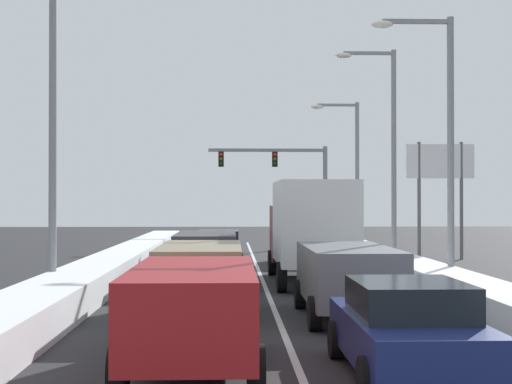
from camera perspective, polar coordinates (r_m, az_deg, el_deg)
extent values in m
plane|color=#28282B|center=(22.59, 0.93, -7.62)|extent=(120.00, 120.00, 0.00)
cube|color=silver|center=(26.97, 0.47, -6.48)|extent=(0.14, 48.60, 0.01)
cube|color=white|center=(27.67, 11.56, -5.66)|extent=(1.64, 48.60, 0.64)
cube|color=white|center=(27.24, -10.80, -5.59)|extent=(1.69, 48.60, 0.79)
cube|color=navy|center=(12.37, 11.04, -10.45)|extent=(1.82, 4.50, 0.70)
cube|color=black|center=(12.13, 11.19, -7.75)|extent=(1.64, 2.20, 0.55)
cube|color=red|center=(10.09, 9.98, -12.00)|extent=(0.24, 0.08, 0.14)
cube|color=red|center=(10.45, 17.58, -11.58)|extent=(0.24, 0.08, 0.14)
cylinder|color=black|center=(13.76, 5.89, -10.72)|extent=(0.22, 0.66, 0.66)
cylinder|color=black|center=(14.11, 13.19, -10.46)|extent=(0.22, 0.66, 0.66)
cylinder|color=black|center=(10.76, 8.19, -13.57)|extent=(0.22, 0.66, 0.66)
cylinder|color=black|center=(11.20, 17.43, -13.03)|extent=(0.22, 0.66, 0.66)
cube|color=slate|center=(18.25, 6.74, -5.98)|extent=(1.95, 4.90, 1.25)
cube|color=black|center=(15.85, 8.06, -5.78)|extent=(1.56, 0.06, 0.55)
cube|color=red|center=(15.78, 5.24, -7.18)|extent=(0.20, 0.08, 0.28)
cube|color=red|center=(16.05, 10.82, -7.06)|extent=(0.20, 0.08, 0.28)
cylinder|color=black|center=(19.88, 3.26, -7.50)|extent=(0.25, 0.74, 0.74)
cylinder|color=black|center=(20.14, 8.72, -7.40)|extent=(0.25, 0.74, 0.74)
cylinder|color=black|center=(16.53, 4.33, -8.89)|extent=(0.25, 0.74, 0.74)
cylinder|color=black|center=(16.84, 10.88, -8.73)|extent=(0.25, 0.74, 0.74)
cube|color=maroon|center=(28.38, 3.49, -3.04)|extent=(2.35, 2.20, 2.00)
cube|color=silver|center=(24.79, 4.26, -2.22)|extent=(2.35, 5.00, 2.60)
cylinder|color=black|center=(28.67, 1.18, -5.22)|extent=(0.28, 0.92, 0.92)
cylinder|color=black|center=(28.87, 5.66, -5.18)|extent=(0.28, 0.92, 0.92)
cylinder|color=black|center=(23.30, 1.90, -6.27)|extent=(0.28, 0.92, 0.92)
cylinder|color=black|center=(23.55, 7.40, -6.20)|extent=(0.28, 0.92, 0.92)
cube|color=#B7BABF|center=(33.93, 3.26, -4.22)|extent=(1.82, 4.50, 0.70)
cube|color=black|center=(33.75, 3.28, -3.21)|extent=(1.64, 2.20, 0.55)
cube|color=red|center=(31.67, 2.37, -4.26)|extent=(0.24, 0.08, 0.14)
cube|color=red|center=(31.81, 4.86, -4.24)|extent=(0.24, 0.08, 0.14)
cylinder|color=black|center=(35.42, 1.60, -4.56)|extent=(0.22, 0.66, 0.66)
cylinder|color=black|center=(35.57, 4.47, -4.54)|extent=(0.22, 0.66, 0.66)
cylinder|color=black|center=(32.34, 1.93, -4.93)|extent=(0.22, 0.66, 0.66)
cylinder|color=black|center=(32.50, 5.07, -4.91)|extent=(0.22, 0.66, 0.66)
cube|color=maroon|center=(12.64, -4.63, -8.35)|extent=(1.95, 4.90, 1.25)
cube|color=black|center=(10.21, -5.29, -8.63)|extent=(1.56, 0.06, 0.55)
cube|color=red|center=(10.36, -9.67, -10.61)|extent=(0.20, 0.08, 0.28)
cube|color=red|center=(10.27, -0.86, -10.71)|extent=(0.20, 0.08, 0.28)
cylinder|color=black|center=(14.49, -8.14, -10.05)|extent=(0.25, 0.74, 0.74)
cylinder|color=black|center=(14.41, -0.45, -10.11)|extent=(0.25, 0.74, 0.74)
cylinder|color=black|center=(11.17, -10.09, -12.88)|extent=(0.25, 0.74, 0.74)
cylinder|color=black|center=(11.07, 0.00, -13.00)|extent=(0.25, 0.74, 0.74)
cube|color=#937F60|center=(18.80, -4.12, -5.82)|extent=(1.95, 4.90, 1.25)
cube|color=black|center=(16.37, -4.46, -5.62)|extent=(1.56, 0.06, 0.55)
cube|color=red|center=(16.47, -7.19, -6.90)|extent=(0.20, 0.08, 0.28)
cube|color=red|center=(16.40, -1.71, -6.93)|extent=(0.20, 0.08, 0.28)
cylinder|color=black|center=(20.61, -6.61, -7.25)|extent=(0.25, 0.74, 0.74)
cylinder|color=black|center=(20.54, -1.26, -7.28)|extent=(0.25, 0.74, 0.74)
cylinder|color=black|center=(17.25, -7.56, -8.54)|extent=(0.25, 0.74, 0.74)
cylinder|color=black|center=(17.17, -1.13, -8.58)|extent=(0.25, 0.74, 0.74)
cube|color=#38383D|center=(25.79, -3.69, -4.42)|extent=(1.95, 4.90, 1.25)
cube|color=black|center=(23.37, -3.87, -4.14)|extent=(1.56, 0.06, 0.55)
cube|color=red|center=(23.44, -5.79, -5.04)|extent=(0.20, 0.08, 0.28)
cube|color=red|center=(23.39, -1.95, -5.06)|extent=(0.20, 0.08, 0.28)
cylinder|color=black|center=(27.58, -5.57, -5.58)|extent=(0.25, 0.74, 0.74)
cylinder|color=black|center=(27.52, -1.58, -5.60)|extent=(0.25, 0.74, 0.74)
cylinder|color=black|center=(24.20, -6.09, -6.27)|extent=(0.25, 0.74, 0.74)
cylinder|color=black|center=(24.14, -1.54, -6.29)|extent=(0.25, 0.74, 0.74)
cube|color=silver|center=(32.52, -2.77, -4.38)|extent=(1.82, 4.50, 0.70)
cube|color=black|center=(32.33, -2.77, -3.32)|extent=(1.64, 2.20, 0.55)
cube|color=red|center=(30.33, -4.15, -4.42)|extent=(0.24, 0.08, 0.14)
cube|color=red|center=(30.31, -1.52, -4.42)|extent=(0.24, 0.08, 0.14)
cylinder|color=black|center=(34.11, -4.23, -4.71)|extent=(0.22, 0.66, 0.66)
cylinder|color=black|center=(34.08, -1.23, -4.71)|extent=(0.22, 0.66, 0.66)
cylinder|color=black|center=(31.02, -4.47, -5.11)|extent=(0.22, 0.66, 0.66)
cylinder|color=black|center=(30.99, -1.16, -5.12)|extent=(0.22, 0.66, 0.66)
cylinder|color=slate|center=(49.27, 5.11, -0.24)|extent=(0.28, 0.28, 6.20)
cube|color=slate|center=(49.06, 0.81, 3.09)|extent=(7.40, 0.20, 0.20)
cube|color=black|center=(49.05, 1.39, 2.42)|extent=(0.34, 0.34, 0.95)
sphere|color=red|center=(48.88, 1.41, 2.76)|extent=(0.22, 0.22, 0.22)
sphere|color=#593F0C|center=(48.86, 1.41, 2.43)|extent=(0.22, 0.22, 0.22)
sphere|color=#0C3819|center=(48.85, 1.41, 2.10)|extent=(0.22, 0.22, 0.22)
cube|color=black|center=(48.97, -2.58, 2.42)|extent=(0.34, 0.34, 0.95)
sphere|color=red|center=(48.80, -2.59, 2.77)|extent=(0.22, 0.22, 0.22)
sphere|color=#593F0C|center=(48.79, -2.59, 2.44)|extent=(0.22, 0.22, 0.22)
sphere|color=#0C3819|center=(48.77, -2.59, 2.10)|extent=(0.22, 0.22, 0.22)
cylinder|color=gray|center=(25.65, 14.12, 2.91)|extent=(0.22, 0.22, 8.65)
cube|color=gray|center=(25.96, 11.71, 12.18)|extent=(2.20, 0.14, 0.14)
ellipsoid|color=#EAE5C6|center=(25.71, 9.27, 12.07)|extent=(0.70, 0.36, 0.24)
cylinder|color=gray|center=(34.24, 10.10, 2.57)|extent=(0.22, 0.22, 9.32)
cube|color=gray|center=(34.58, 8.28, 10.07)|extent=(2.20, 0.14, 0.14)
ellipsoid|color=#EAE5C6|center=(34.38, 6.45, 9.96)|extent=(0.70, 0.36, 0.24)
cylinder|color=gray|center=(42.86, 7.45, 1.14)|extent=(0.22, 0.22, 8.16)
cube|color=gray|center=(43.00, 5.99, 6.38)|extent=(2.20, 0.14, 0.14)
ellipsoid|color=#EAE5C6|center=(42.85, 4.53, 6.27)|extent=(0.70, 0.36, 0.24)
cylinder|color=gray|center=(22.25, -14.72, 4.00)|extent=(0.22, 0.22, 9.08)
cylinder|color=#59595B|center=(37.01, 11.90, -0.63)|extent=(0.16, 0.16, 5.50)
cylinder|color=#59595B|center=(37.54, 14.87, -0.62)|extent=(0.16, 0.16, 5.50)
cube|color=white|center=(37.31, 13.39, 2.22)|extent=(3.20, 0.12, 1.60)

